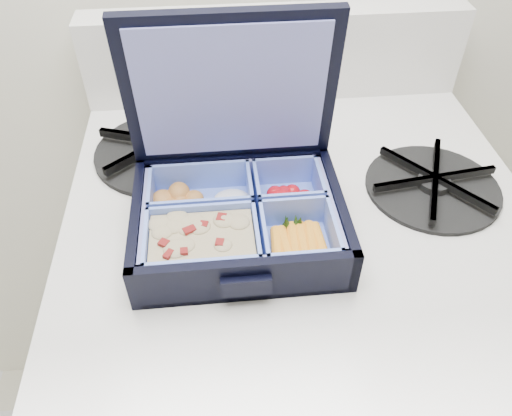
{
  "coord_description": "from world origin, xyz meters",
  "views": [
    {
      "loc": [
        -0.27,
        1.27,
        1.23
      ],
      "look_at": [
        -0.23,
        1.66,
        0.86
      ],
      "focal_mm": 35.0,
      "sensor_mm": 36.0,
      "label": 1
    }
  ],
  "objects_px": {
    "burner_grate": "(434,181)",
    "fork": "(233,156)",
    "bento_box": "(239,220)",
    "stove": "(286,372)"
  },
  "relations": [
    {
      "from": "burner_grate",
      "to": "fork",
      "type": "relative_size",
      "value": 0.95
    },
    {
      "from": "stove",
      "to": "burner_grate",
      "type": "relative_size",
      "value": 5.11
    },
    {
      "from": "burner_grate",
      "to": "fork",
      "type": "height_order",
      "value": "burner_grate"
    },
    {
      "from": "bento_box",
      "to": "fork",
      "type": "height_order",
      "value": "bento_box"
    },
    {
      "from": "fork",
      "to": "stove",
      "type": "bearing_deg",
      "value": -35.71
    },
    {
      "from": "bento_box",
      "to": "fork",
      "type": "distance_m",
      "value": 0.14
    },
    {
      "from": "bento_box",
      "to": "stove",
      "type": "bearing_deg",
      "value": 35.59
    },
    {
      "from": "burner_grate",
      "to": "stove",
      "type": "bearing_deg",
      "value": -178.83
    },
    {
      "from": "burner_grate",
      "to": "fork",
      "type": "bearing_deg",
      "value": 160.38
    },
    {
      "from": "bento_box",
      "to": "burner_grate",
      "type": "xyz_separation_m",
      "value": [
        0.24,
        0.06,
        -0.01
      ]
    }
  ]
}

